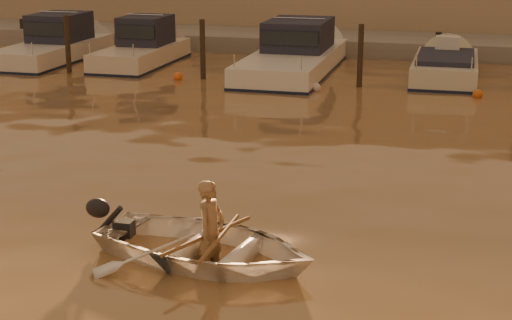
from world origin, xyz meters
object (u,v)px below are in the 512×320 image
(moored_boat_1, at_px, (141,48))
(moored_boat_2, at_px, (294,54))
(dinghy, at_px, (205,246))
(moored_boat_3, at_px, (445,72))
(person, at_px, (211,231))
(moored_boat_0, at_px, (53,44))

(moored_boat_1, distance_m, moored_boat_2, 5.83)
(dinghy, xyz_separation_m, moored_boat_1, (-8.07, 16.63, 0.38))
(moored_boat_1, xyz_separation_m, moored_boat_2, (5.83, 0.00, 0.00))
(moored_boat_1, xyz_separation_m, moored_boat_3, (11.09, 0.00, -0.40))
(dinghy, xyz_separation_m, person, (0.10, -0.02, 0.25))
(moored_boat_2, bearing_deg, moored_boat_1, 180.00)
(dinghy, height_order, moored_boat_1, moored_boat_1)
(dinghy, relative_size, moored_boat_0, 0.50)
(person, distance_m, moored_boat_2, 16.81)
(moored_boat_0, xyz_separation_m, moored_boat_3, (14.74, 0.00, -0.40))
(person, relative_size, moored_boat_3, 0.27)
(dinghy, xyz_separation_m, moored_boat_0, (-11.72, 16.63, 0.38))
(person, xyz_separation_m, moored_boat_0, (-11.81, 16.65, 0.13))
(moored_boat_3, bearing_deg, moored_boat_2, 180.00)
(dinghy, height_order, person, person)
(moored_boat_0, bearing_deg, moored_boat_1, 0.00)
(dinghy, height_order, moored_boat_0, moored_boat_0)
(person, xyz_separation_m, moored_boat_1, (-8.17, 16.65, 0.13))
(person, xyz_separation_m, moored_boat_3, (2.92, 16.65, -0.27))
(dinghy, height_order, moored_boat_3, moored_boat_3)
(dinghy, xyz_separation_m, moored_boat_2, (-2.24, 16.63, 0.38))
(moored_boat_0, distance_m, moored_boat_1, 3.64)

